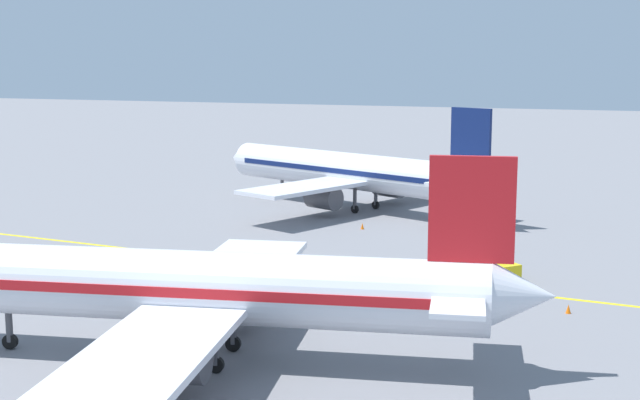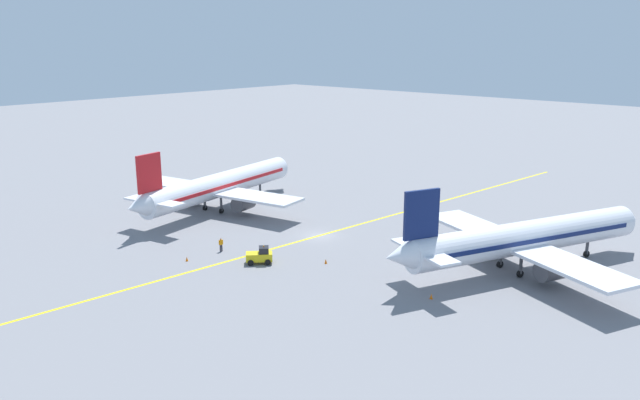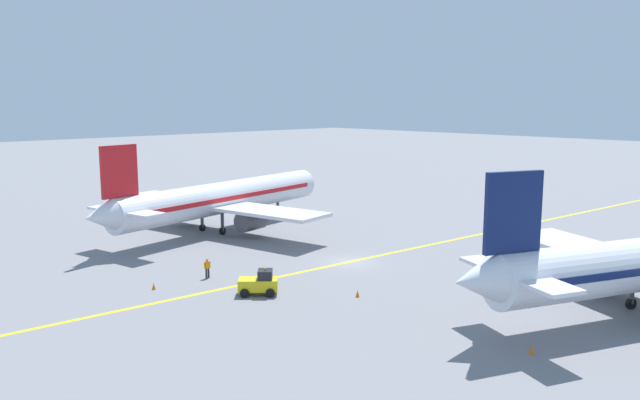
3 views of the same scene
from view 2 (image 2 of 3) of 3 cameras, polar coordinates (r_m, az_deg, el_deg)
ground_plane at (r=81.65m, az=-0.11°, el=-3.29°), size 400.00×400.00×0.00m
apron_yellow_centreline at (r=81.64m, az=-0.11°, el=-3.29°), size 11.86×119.49×0.01m
airplane_at_gate at (r=94.39m, az=-9.21°, el=1.31°), size 28.48×35.40×10.60m
airplane_adjacent_stand at (r=72.14m, az=18.08°, el=-3.36°), size 27.83×33.90×10.60m
baggage_tug_white at (r=71.94m, az=-5.51°, el=-5.09°), size 3.14×3.22×2.11m
ground_crew_worker at (r=76.46m, az=-9.04°, el=-4.01°), size 0.28×0.57×1.68m
traffic_cone_near_nose at (r=74.08m, az=-12.08°, el=-5.29°), size 0.32×0.32×0.55m
traffic_cone_mid_apron at (r=71.72m, az=0.54°, el=-5.62°), size 0.32×0.32×0.55m
traffic_cone_by_wingtip at (r=63.35m, az=10.14°, el=-8.66°), size 0.32×0.32×0.55m
traffic_cone_far_edge at (r=74.06m, az=9.90°, el=-5.18°), size 0.32×0.32×0.55m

